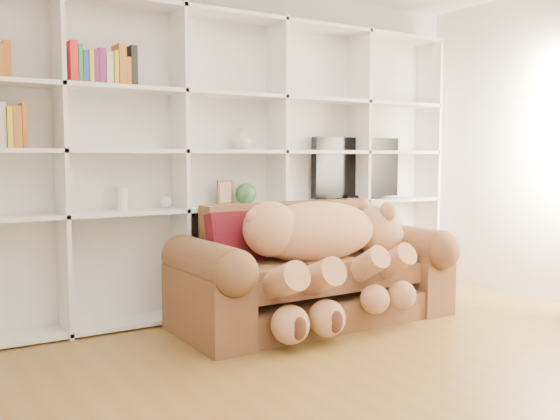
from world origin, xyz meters
TOP-DOWN VIEW (x-y plane):
  - floor at (0.00, 0.00)m, footprint 5.00×5.00m
  - wall_back at (0.00, 2.50)m, footprint 5.00×0.02m
  - bookshelf at (-0.24, 2.36)m, footprint 4.43×0.35m
  - sofa at (0.38, 1.69)m, footprint 2.13×0.92m
  - teddy_bear at (0.36, 1.51)m, footprint 1.54×0.86m
  - throw_pillow at (-0.21, 1.84)m, footprint 0.40×0.23m
  - tv at (1.34, 2.35)m, footprint 0.96×0.18m
  - picture_frame at (-0.05, 2.30)m, footprint 0.16×0.07m
  - green_vase at (0.14, 2.30)m, footprint 0.18×0.18m
  - figurine_tall at (-0.90, 2.30)m, footprint 0.11×0.11m
  - figurine_short at (-0.89, 2.30)m, footprint 0.09×0.09m
  - snow_globe at (-0.55, 2.30)m, footprint 0.09×0.09m
  - shelf_vase at (0.11, 2.30)m, footprint 0.19×0.19m

SIDE VIEW (x-z plane):
  - floor at x=0.00m, z-range 0.00..0.00m
  - sofa at x=0.38m, z-range -0.11..0.78m
  - teddy_bear at x=0.36m, z-range 0.17..1.06m
  - throw_pillow at x=-0.21m, z-range 0.45..0.86m
  - snow_globe at x=-0.55m, z-range 0.87..0.96m
  - figurine_short at x=-0.89m, z-range 0.86..1.00m
  - figurine_tall at x=-0.90m, z-range 0.86..1.03m
  - green_vase at x=0.14m, z-range 0.86..1.04m
  - picture_frame at x=-0.05m, z-range 0.87..1.07m
  - tv at x=1.34m, z-range 0.86..1.43m
  - bookshelf at x=-0.24m, z-range 0.11..2.51m
  - wall_back at x=0.00m, z-range 0.00..2.70m
  - shelf_vase at x=0.11m, z-range 1.31..1.49m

